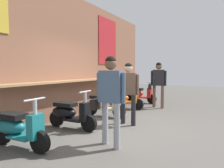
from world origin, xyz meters
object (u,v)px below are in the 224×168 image
at_px(scooter_red, 139,94).
at_px(shopper_passing, 110,91).
at_px(shopper_browsing, 128,87).
at_px(shopper_with_handbag, 158,80).
at_px(scooter_teal, 17,127).
at_px(scooter_black, 69,113).
at_px(scooter_cream, 102,104).
at_px(scooter_orange, 124,98).

bearing_deg(scooter_red, shopper_passing, -76.70).
bearing_deg(shopper_browsing, shopper_with_handbag, -14.61).
xyz_separation_m(scooter_teal, scooter_black, (1.43, 0.00, 0.00)).
bearing_deg(scooter_cream, shopper_with_handbag, 62.12).
distance_m(scooter_teal, shopper_browsing, 2.81).
distance_m(scooter_teal, shopper_passing, 1.87).
distance_m(scooter_orange, shopper_with_handbag, 1.49).
xyz_separation_m(scooter_teal, scooter_red, (5.99, 0.00, 0.00)).
relative_size(scooter_black, scooter_cream, 1.00).
distance_m(scooter_red, shopper_browsing, 3.70).
height_order(scooter_teal, scooter_cream, same).
bearing_deg(shopper_with_handbag, scooter_teal, -24.20).
distance_m(scooter_black, scooter_red, 4.55).
xyz_separation_m(scooter_black, shopper_browsing, (1.07, -1.11, 0.62)).
distance_m(scooter_orange, shopper_passing, 3.90).
height_order(scooter_black, shopper_with_handbag, shopper_with_handbag).
bearing_deg(shopper_with_handbag, scooter_orange, -67.81).
xyz_separation_m(scooter_teal, shopper_with_handbag, (5.24, -1.08, 0.69)).
bearing_deg(scooter_orange, scooter_red, 90.96).
height_order(scooter_cream, shopper_passing, shopper_passing).
height_order(scooter_cream, scooter_red, same).
height_order(shopper_with_handbag, shopper_browsing, shopper_with_handbag).
bearing_deg(shopper_passing, scooter_red, -169.43).
relative_size(scooter_teal, shopper_with_handbag, 0.80).
distance_m(scooter_black, scooter_cream, 1.52).
bearing_deg(shopper_browsing, scooter_orange, 14.06).
height_order(scooter_red, shopper_with_handbag, shopper_with_handbag).
bearing_deg(scooter_black, scooter_cream, 87.12).
bearing_deg(scooter_teal, scooter_black, 85.85).
bearing_deg(shopper_passing, scooter_black, -114.06).
xyz_separation_m(scooter_cream, scooter_orange, (1.53, 0.00, 0.00)).
xyz_separation_m(shopper_browsing, shopper_passing, (-1.56, -0.36, 0.05)).
xyz_separation_m(scooter_black, scooter_red, (4.55, -0.00, 0.00)).
distance_m(scooter_orange, scooter_red, 1.49).
bearing_deg(scooter_teal, scooter_orange, 85.85).
xyz_separation_m(scooter_orange, scooter_red, (1.49, -0.00, 0.00)).
xyz_separation_m(scooter_orange, shopper_with_handbag, (0.75, -1.08, 0.69)).
height_order(scooter_black, scooter_red, same).
bearing_deg(shopper_with_handbag, scooter_red, -136.99).
xyz_separation_m(shopper_with_handbag, shopper_browsing, (-2.73, -0.03, -0.07)).
distance_m(scooter_cream, scooter_red, 3.03).
bearing_deg(scooter_red, scooter_black, -92.95).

